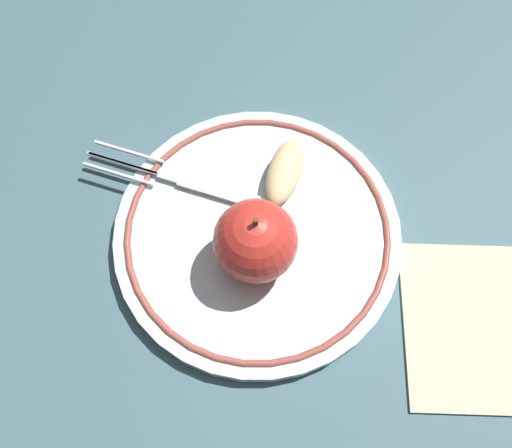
{
  "coord_description": "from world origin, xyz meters",
  "views": [
    {
      "loc": [
        -0.08,
        0.17,
        0.47
      ],
      "look_at": [
        0.01,
        0.0,
        0.04
      ],
      "focal_mm": 40.0,
      "sensor_mm": 36.0,
      "label": 1
    }
  ],
  "objects_px": {
    "plate": "(256,237)",
    "fork": "(195,184)",
    "apple_red_whole": "(259,243)",
    "apple_slice_front": "(285,172)",
    "napkin_folded": "(492,326)"
  },
  "relations": [
    {
      "from": "plate",
      "to": "fork",
      "type": "height_order",
      "value": "fork"
    },
    {
      "from": "apple_red_whole",
      "to": "fork",
      "type": "relative_size",
      "value": 0.39
    },
    {
      "from": "plate",
      "to": "apple_slice_front",
      "type": "height_order",
      "value": "apple_slice_front"
    },
    {
      "from": "plate",
      "to": "fork",
      "type": "distance_m",
      "value": 0.07
    },
    {
      "from": "plate",
      "to": "apple_red_whole",
      "type": "distance_m",
      "value": 0.05
    },
    {
      "from": "plate",
      "to": "fork",
      "type": "xyz_separation_m",
      "value": [
        0.07,
        -0.02,
        0.01
      ]
    },
    {
      "from": "apple_slice_front",
      "to": "apple_red_whole",
      "type": "bearing_deg",
      "value": -0.3
    },
    {
      "from": "apple_red_whole",
      "to": "plate",
      "type": "bearing_deg",
      "value": -56.42
    },
    {
      "from": "apple_red_whole",
      "to": "napkin_folded",
      "type": "relative_size",
      "value": 0.53
    },
    {
      "from": "napkin_folded",
      "to": "plate",
      "type": "bearing_deg",
      "value": 6.89
    },
    {
      "from": "fork",
      "to": "apple_red_whole",
      "type": "bearing_deg",
      "value": 147.64
    },
    {
      "from": "plate",
      "to": "apple_slice_front",
      "type": "bearing_deg",
      "value": -86.54
    },
    {
      "from": "fork",
      "to": "napkin_folded",
      "type": "relative_size",
      "value": 1.34
    },
    {
      "from": "apple_red_whole",
      "to": "napkin_folded",
      "type": "distance_m",
      "value": 0.21
    },
    {
      "from": "plate",
      "to": "napkin_folded",
      "type": "bearing_deg",
      "value": -173.11
    }
  ]
}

